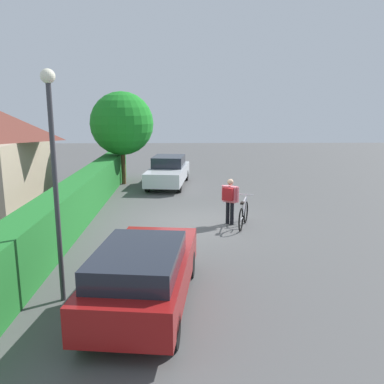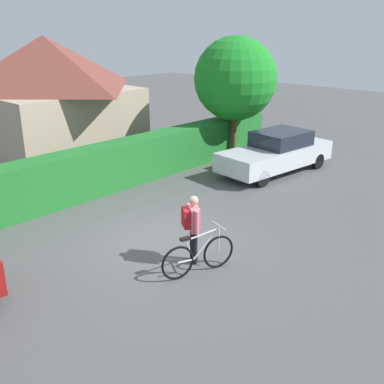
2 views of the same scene
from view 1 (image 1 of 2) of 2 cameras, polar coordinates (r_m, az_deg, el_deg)
name	(u,v)px [view 1 (image 1 of 2)]	position (r m, az deg, el deg)	size (l,w,h in m)	color
ground_plane	(195,223)	(14.32, 0.36, -4.29)	(60.00, 60.00, 0.00)	#4E4E4E
hedge_row	(75,203)	(14.60, -15.83, -1.45)	(18.71, 0.90, 1.47)	#206F29
parked_car_near	(144,272)	(8.39, -6.68, -10.98)	(4.48, 2.19, 1.41)	maroon
parked_car_far	(168,171)	(20.75, -3.31, 2.89)	(4.72, 2.19, 1.47)	silver
bicycle	(243,215)	(13.88, 7.14, -3.14)	(1.69, 0.68, 1.02)	black
person_rider	(230,197)	(13.96, 5.24, -0.75)	(0.51, 0.56, 1.57)	black
street_lamp	(54,159)	(8.50, -18.63, 4.39)	(0.28, 0.28, 4.69)	#38383D
tree_kerbside	(122,124)	(21.18, -9.69, 9.33)	(3.16, 3.16, 4.67)	brown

